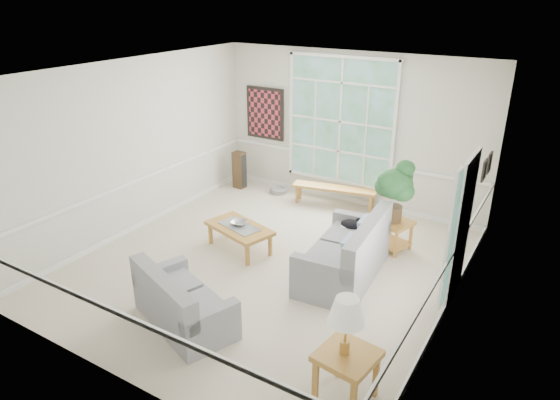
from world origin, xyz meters
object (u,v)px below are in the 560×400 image
at_px(loveseat_front, 184,297).
at_px(coffee_table, 240,238).
at_px(side_table, 346,376).
at_px(end_table, 393,235).
at_px(loveseat_right, 344,248).

bearing_deg(loveseat_front, coffee_table, 126.03).
height_order(loveseat_front, side_table, loveseat_front).
distance_m(loveseat_front, side_table, 2.32).
height_order(end_table, side_table, side_table).
xyz_separation_m(loveseat_right, loveseat_front, (-1.26, -2.11, -0.09)).
height_order(loveseat_right, coffee_table, loveseat_right).
bearing_deg(side_table, coffee_table, 143.83).
xyz_separation_m(coffee_table, end_table, (2.18, 1.33, 0.05)).
xyz_separation_m(loveseat_right, end_table, (0.35, 1.22, -0.23)).
height_order(coffee_table, side_table, side_table).
bearing_deg(side_table, loveseat_front, 177.32).
height_order(coffee_table, end_table, end_table).
height_order(loveseat_front, end_table, loveseat_front).
height_order(loveseat_right, side_table, loveseat_right).
relative_size(loveseat_right, coffee_table, 1.58).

